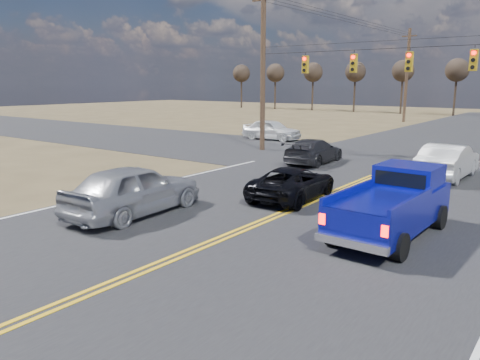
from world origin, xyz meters
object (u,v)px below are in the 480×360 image
Objects in this scene: silver_suv at (134,189)px; black_suv at (293,183)px; white_car_queue at (448,161)px; cross_car_west at (271,130)px; dgrey_car_queue at (314,151)px; pickup_truck at (393,204)px.

black_suv is at bearing -125.27° from silver_suv.
white_car_queue is 16.22m from cross_car_west.
pickup_truck is at bearing 124.71° from dgrey_car_queue.
silver_suv is 21.40m from cross_car_west.
dgrey_car_queue is (-0.08, 12.48, -0.18)m from silver_suv.
pickup_truck is 8.06m from silver_suv.
silver_suv is at bearing -160.64° from cross_car_west.
cross_car_west is at bearing -48.38° from dgrey_car_queue.
dgrey_car_queue reaches higher than black_suv.
white_car_queue is at bearing 96.47° from pickup_truck.
silver_suv is at bearing 62.65° from white_car_queue.
dgrey_car_queue is (-7.60, 9.56, -0.25)m from pickup_truck.
dgrey_car_queue is at bearing 0.87° from white_car_queue.
silver_suv is 1.09× the size of cross_car_west.
cross_car_west is (-14.38, 7.50, -0.01)m from white_car_queue.
pickup_truck reaches higher than white_car_queue.
silver_suv is at bearing 86.64° from dgrey_car_queue.
silver_suv reaches higher than white_car_queue.
black_suv is 0.95× the size of cross_car_west.
white_car_queue is at bearing 176.25° from dgrey_car_queue.
pickup_truck is at bearing 150.49° from black_suv.
pickup_truck is at bearing 95.75° from white_car_queue.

